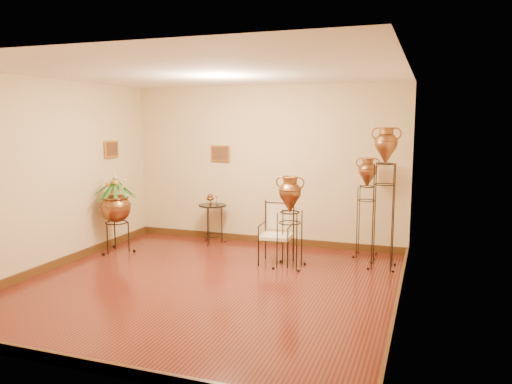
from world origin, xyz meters
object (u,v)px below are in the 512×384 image
(amphora_tall, at_px, (384,197))
(side_table, at_px, (213,223))
(planter_urn, at_px, (116,204))
(amphora_mid, at_px, (366,207))
(armchair, at_px, (276,234))

(amphora_tall, distance_m, side_table, 3.16)
(planter_urn, bearing_deg, amphora_tall, 6.97)
(side_table, bearing_deg, amphora_tall, -10.43)
(amphora_tall, bearing_deg, amphora_mid, 119.74)
(planter_urn, bearing_deg, amphora_mid, 15.20)
(armchair, bearing_deg, side_table, 145.89)
(amphora_tall, xyz_separation_m, amphora_mid, (-0.32, 0.56, -0.26))
(amphora_tall, height_order, side_table, amphora_tall)
(amphora_tall, xyz_separation_m, side_table, (-3.03, 0.56, -0.72))
(amphora_mid, xyz_separation_m, planter_urn, (-3.98, -1.08, -0.01))
(amphora_tall, relative_size, side_table, 2.38)
(planter_urn, bearing_deg, side_table, 40.39)
(planter_urn, xyz_separation_m, armchair, (2.73, 0.22, -0.35))
(armchair, xyz_separation_m, side_table, (-1.46, 0.86, -0.10))
(amphora_tall, height_order, armchair, amphora_tall)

